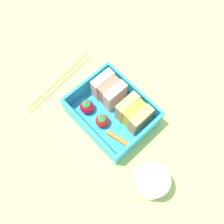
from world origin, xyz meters
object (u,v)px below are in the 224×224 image
strawberry_far_left (101,119)px  chopstick_pair (60,81)px  strawberry_left (87,106)px  carrot_stick_far_left (118,138)px  drinking_glass (150,182)px  sandwich_left (109,90)px  sandwich_center_left (134,114)px

strawberry_far_left → chopstick_pair: bearing=-179.6°
strawberry_left → strawberry_far_left: bearing=3.3°
carrot_stick_far_left → drinking_glass: size_ratio=0.69×
sandwich_left → strawberry_left: size_ratio=1.60×
carrot_stick_far_left → chopstick_pair: 19.51cm
carrot_stick_far_left → chopstick_pair: size_ratio=0.27×
chopstick_pair → drinking_glass: bearing=-3.6°
sandwich_left → strawberry_far_left: 6.45cm
carrot_stick_far_left → drinking_glass: drinking_glass is taller
carrot_stick_far_left → drinking_glass: (10.36, -1.99, 2.10)cm
sandwich_left → sandwich_center_left: 7.34cm
strawberry_left → carrot_stick_far_left: size_ratio=0.68×
drinking_glass → chopstick_pair: bearing=176.4°
strawberry_left → strawberry_far_left: size_ratio=1.05×
sandwich_center_left → drinking_glass: bearing=-32.5°
strawberry_far_left → drinking_glass: size_ratio=0.45×
strawberry_left → carrot_stick_far_left: strawberry_left is taller
chopstick_pair → drinking_glass: drinking_glass is taller
strawberry_far_left → drinking_glass: 15.65cm
strawberry_left → drinking_glass: size_ratio=0.47×
sandwich_center_left → strawberry_left: 9.99cm
strawberry_left → carrot_stick_far_left: (9.33, 0.25, -1.09)cm
sandwich_left → chopstick_pair: 12.79cm
strawberry_left → carrot_stick_far_left: 9.40cm
sandwich_center_left → carrot_stick_far_left: (1.15, -5.35, -2.30)cm
strawberry_far_left → chopstick_pair: 14.52cm
sandwich_center_left → strawberry_left: (-8.18, -5.59, -1.21)cm
drinking_glass → sandwich_center_left: bearing=147.5°
carrot_stick_far_left → chopstick_pair: bearing=-179.7°
sandwich_left → chopstick_pair: (-10.98, -5.45, -3.67)cm
sandwich_left → sandwich_center_left: bearing=0.0°
drinking_glass → strawberry_left: bearing=174.9°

